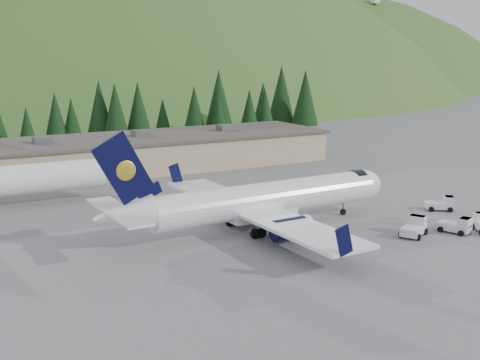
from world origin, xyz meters
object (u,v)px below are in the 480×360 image
(baggage_tug_b, at_px, (442,204))
(ramp_worker, at_px, (413,218))
(airliner, at_px, (260,201))
(baggage_tug_d, at_px, (457,226))
(terminal_building, at_px, (110,155))
(baggage_tug_a, at_px, (415,227))

(baggage_tug_b, bearing_deg, ramp_worker, -123.42)
(airliner, distance_m, ramp_worker, 16.47)
(airliner, relative_size, baggage_tug_d, 9.52)
(baggage_tug_b, height_order, terminal_building, terminal_building)
(baggage_tug_a, height_order, terminal_building, terminal_building)
(baggage_tug_a, distance_m, terminal_building, 50.11)
(baggage_tug_b, distance_m, ramp_worker, 8.03)
(baggage_tug_a, relative_size, baggage_tug_d, 1.09)
(terminal_building, xyz_separation_m, ramp_worker, (18.97, -44.61, -1.81))
(baggage_tug_a, distance_m, ramp_worker, 3.66)
(terminal_building, bearing_deg, airliner, -83.96)
(baggage_tug_a, relative_size, terminal_building, 0.05)
(airliner, bearing_deg, baggage_tug_a, -38.45)
(airliner, relative_size, baggage_tug_a, 8.76)
(airliner, xyz_separation_m, terminal_building, (-4.03, 38.03, -0.36))
(baggage_tug_b, bearing_deg, baggage_tug_a, -115.48)
(terminal_building, relative_size, baggage_tug_d, 20.09)
(baggage_tug_a, bearing_deg, terminal_building, 81.41)
(ramp_worker, bearing_deg, terminal_building, -90.04)
(baggage_tug_b, relative_size, terminal_building, 0.05)
(airliner, xyz_separation_m, baggage_tug_d, (16.78, -10.79, -2.22))
(terminal_building, bearing_deg, baggage_tug_b, -57.61)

